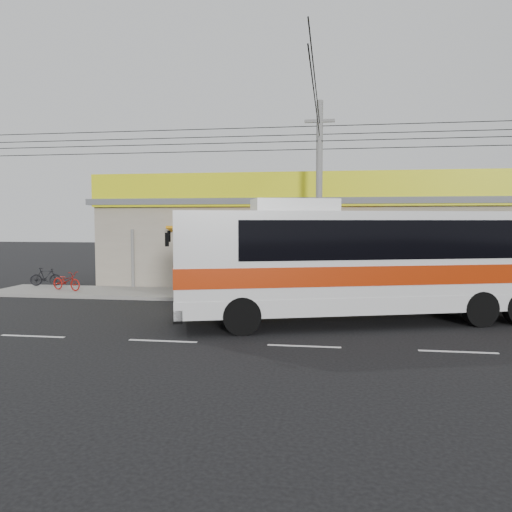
{
  "coord_description": "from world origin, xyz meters",
  "views": [
    {
      "loc": [
        0.67,
        -15.9,
        3.4
      ],
      "look_at": [
        -1.99,
        2.0,
        2.13
      ],
      "focal_mm": 35.0,
      "sensor_mm": 36.0,
      "label": 1
    }
  ],
  "objects_px": {
    "motorbike_red": "(67,281)",
    "motorbike_dark": "(46,277)",
    "utility_pole": "(320,136)",
    "coach_bus": "(380,257)"
  },
  "relations": [
    {
      "from": "coach_bus",
      "to": "motorbike_dark",
      "type": "distance_m",
      "value": 17.03
    },
    {
      "from": "motorbike_red",
      "to": "motorbike_dark",
      "type": "bearing_deg",
      "value": 71.76
    },
    {
      "from": "motorbike_red",
      "to": "motorbike_dark",
      "type": "relative_size",
      "value": 1.12
    },
    {
      "from": "coach_bus",
      "to": "motorbike_dark",
      "type": "height_order",
      "value": "coach_bus"
    },
    {
      "from": "motorbike_red",
      "to": "utility_pole",
      "type": "distance_m",
      "value": 13.39
    },
    {
      "from": "coach_bus",
      "to": "utility_pole",
      "type": "xyz_separation_m",
      "value": [
        -2.16,
        4.16,
        4.74
      ]
    },
    {
      "from": "motorbike_red",
      "to": "coach_bus",
      "type": "bearing_deg",
      "value": -90.38
    },
    {
      "from": "motorbike_dark",
      "to": "motorbike_red",
      "type": "bearing_deg",
      "value": -143.68
    },
    {
      "from": "motorbike_dark",
      "to": "coach_bus",
      "type": "bearing_deg",
      "value": -128.27
    },
    {
      "from": "motorbike_dark",
      "to": "utility_pole",
      "type": "relative_size",
      "value": 0.04
    }
  ]
}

